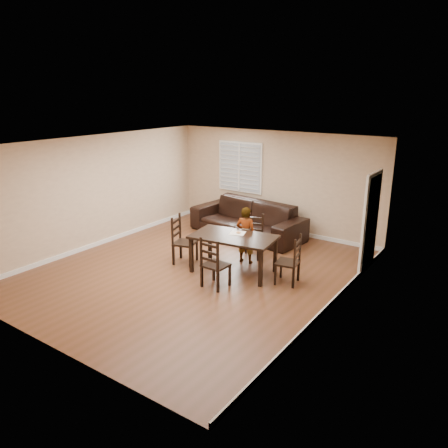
{
  "coord_description": "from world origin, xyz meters",
  "views": [
    {
      "loc": [
        5.43,
        -6.73,
        3.69
      ],
      "look_at": [
        0.42,
        0.49,
        1.0
      ],
      "focal_mm": 35.0,
      "sensor_mm": 36.0,
      "label": 1
    }
  ],
  "objects": [
    {
      "name": "room",
      "position": [
        0.04,
        0.18,
        1.81
      ],
      "size": [
        6.04,
        7.04,
        2.72
      ],
      "color": "#D2B38E",
      "rests_on": "ground"
    },
    {
      "name": "chair_far",
      "position": [
        0.8,
        -0.48,
        0.47
      ],
      "size": [
        0.48,
        0.45,
        1.03
      ],
      "rotation": [
        0.0,
        0.0,
        3.1
      ],
      "color": "black",
      "rests_on": "ground"
    },
    {
      "name": "chair_near",
      "position": [
        0.54,
        1.5,
        0.46
      ],
      "size": [
        0.55,
        0.53,
        1.0
      ],
      "rotation": [
        0.0,
        0.0,
        0.27
      ],
      "color": "black",
      "rests_on": "ground"
    },
    {
      "name": "sofa",
      "position": [
        -0.37,
        2.69,
        0.45
      ],
      "size": [
        3.21,
        1.55,
        0.9
      ],
      "primitive_type": "imported",
      "rotation": [
        0.0,
        0.0,
        -0.11
      ],
      "color": "black",
      "rests_on": "ground"
    },
    {
      "name": "ground",
      "position": [
        0.0,
        0.0,
        0.0
      ],
      "size": [
        7.0,
        7.0,
        0.0
      ],
      "primitive_type": "plane",
      "color": "brown",
      "rests_on": "ground"
    },
    {
      "name": "donut",
      "position": [
        0.7,
        0.62,
        0.83
      ],
      "size": [
        0.1,
        0.1,
        0.04
      ],
      "color": "#CC8249",
      "rests_on": "napkin"
    },
    {
      "name": "chair_left",
      "position": [
        -0.6,
        0.22,
        0.49
      ],
      "size": [
        0.58,
        0.6,
        1.08
      ],
      "rotation": [
        0.0,
        0.0,
        1.87
      ],
      "color": "black",
      "rests_on": "ground"
    },
    {
      "name": "child",
      "position": [
        0.62,
        1.04,
        0.64
      ],
      "size": [
        0.5,
        0.37,
        1.28
      ],
      "primitive_type": "imported",
      "rotation": [
        0.0,
        0.0,
        3.28
      ],
      "color": "gray",
      "rests_on": "ground"
    },
    {
      "name": "dining_table",
      "position": [
        0.7,
        0.42,
        0.72
      ],
      "size": [
        1.84,
        1.2,
        0.81
      ],
      "rotation": [
        0.0,
        0.0,
        0.14
      ],
      "color": "black",
      "rests_on": "ground"
    },
    {
      "name": "napkin",
      "position": [
        0.68,
        0.62,
        0.81
      ],
      "size": [
        0.39,
        0.39,
        0.0
      ],
      "primitive_type": "cube",
      "rotation": [
        0.0,
        0.0,
        0.33
      ],
      "color": "beige",
      "rests_on": "dining_table"
    },
    {
      "name": "chair_right",
      "position": [
        2.0,
        0.61,
        0.45
      ],
      "size": [
        0.5,
        0.52,
        1.0
      ],
      "rotation": [
        0.0,
        0.0,
        -1.39
      ],
      "color": "black",
      "rests_on": "ground"
    }
  ]
}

